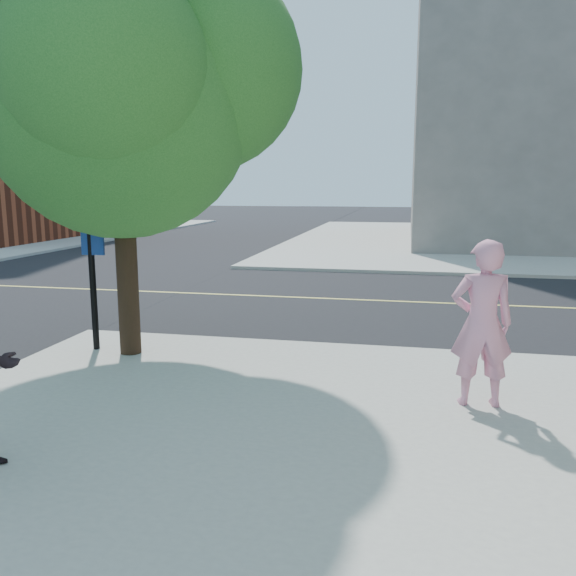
# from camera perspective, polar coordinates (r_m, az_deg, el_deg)

# --- Properties ---
(ground) EXTENTS (140.00, 140.00, 0.00)m
(ground) POSITION_cam_1_polar(r_m,az_deg,el_deg) (11.13, -14.57, -4.84)
(ground) COLOR black
(ground) RESTS_ON ground
(road_ew) EXTENTS (140.00, 9.00, 0.01)m
(road_ew) POSITION_cam_1_polar(r_m,az_deg,el_deg) (15.19, -7.10, -0.63)
(road_ew) COLOR black
(road_ew) RESTS_ON ground
(man_on_phone) EXTENTS (0.80, 0.57, 2.05)m
(man_on_phone) POSITION_cam_1_polar(r_m,az_deg,el_deg) (7.41, 18.52, -3.34)
(man_on_phone) COLOR pink
(man_on_phone) RESTS_ON sidewalk_se
(street_tree) EXTENTS (5.12, 4.65, 6.79)m
(street_tree) POSITION_cam_1_polar(r_m,az_deg,el_deg) (9.55, -15.77, 19.97)
(street_tree) COLOR black
(street_tree) RESTS_ON sidewalk_se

